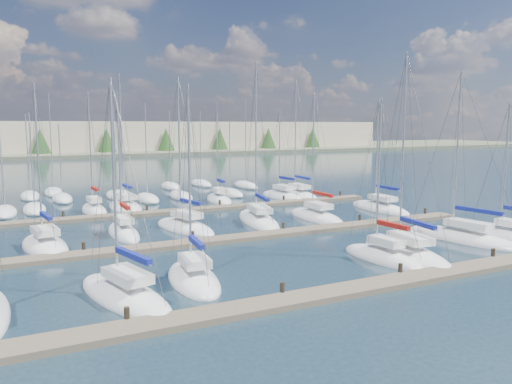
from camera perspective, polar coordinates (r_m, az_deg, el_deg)
name	(u,v)px	position (r m, az deg, el deg)	size (l,w,h in m)	color
ground	(126,182)	(81.02, -14.65, 1.08)	(400.00, 400.00, 0.00)	#203440
dock_near	(355,289)	(27.93, 11.23, -10.83)	(44.00, 1.93, 1.10)	#6B5E4C
dock_mid	(245,237)	(39.50, -1.31, -5.19)	(44.00, 1.93, 1.10)	#6B5E4C
dock_far	(187,210)	(52.27, -7.85, -2.08)	(44.00, 1.93, 1.10)	#6B5E4C
sailboat_h	(45,245)	(39.87, -22.98, -5.65)	(3.86, 7.82, 12.72)	white
sailboat_k	(258,220)	(46.32, 0.26, -3.23)	(4.90, 10.69, 15.38)	white
sailboat_m	(380,208)	(54.52, 13.96, -1.81)	(3.10, 9.04, 12.42)	white
sailboat_p	(219,199)	(59.19, -4.24, -0.85)	(3.33, 7.38, 12.31)	white
sailboat_i	(124,232)	(42.45, -14.90, -4.48)	(2.16, 7.45, 12.38)	white
sailboat_c	(194,279)	(29.24, -7.15, -9.82)	(3.33, 7.25, 11.96)	white
sailboat_f	(462,238)	(42.35, 22.48, -4.87)	(4.20, 10.08, 13.80)	white
sailboat_n	(94,210)	(54.39, -18.01, -1.96)	(2.41, 7.18, 13.03)	white
sailboat_j	(185,227)	(43.62, -8.13, -3.99)	(4.58, 8.59, 13.71)	white
sailboat_g	(508,237)	(44.15, 26.83, -4.61)	(3.07, 6.87, 11.45)	white
sailboat_d	(382,257)	(34.54, 14.21, -7.25)	(2.64, 6.98, 11.52)	white
sailboat_e	(406,253)	(36.06, 16.74, -6.73)	(4.26, 9.60, 14.55)	white
sailboat_b	(124,295)	(27.26, -14.81, -11.36)	(4.79, 9.14, 12.07)	white
sailboat_o	(125,207)	(55.69, -14.70, -1.62)	(3.36, 8.25, 15.09)	white
sailboat_r	(298,195)	(63.12, 4.80, -0.33)	(3.27, 9.57, 15.22)	white
sailboat_q	(282,196)	(61.86, 3.01, -0.49)	(3.39, 8.19, 11.70)	white
sailboat_l	(316,217)	(48.39, 6.89, -2.82)	(2.89, 8.45, 12.75)	white
distant_boats	(118,195)	(64.34, -15.46, -0.34)	(36.93, 20.75, 13.30)	#9EA0A5
shoreline	(18,130)	(168.66, -25.59, 6.42)	(400.00, 60.00, 38.00)	#666B51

